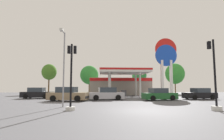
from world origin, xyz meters
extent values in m
plane|color=#56565B|center=(0.00, 0.00, 0.00)|extent=(90.00, 90.00, 0.00)
cube|color=gray|center=(1.31, 25.99, 1.77)|extent=(12.63, 5.63, 3.53)
cube|color=red|center=(1.31, 23.12, 3.18)|extent=(12.63, 0.12, 0.60)
cube|color=white|center=(1.31, 19.34, 4.28)|extent=(8.50, 7.05, 0.35)
cube|color=red|center=(1.31, 19.34, 4.60)|extent=(8.60, 7.15, 0.30)
cylinder|color=silver|center=(-1.24, 17.40, 2.05)|extent=(0.32, 0.32, 4.10)
cylinder|color=silver|center=(3.86, 17.40, 2.05)|extent=(0.32, 0.32, 4.10)
cylinder|color=silver|center=(-1.24, 21.28, 2.05)|extent=(0.32, 0.32, 4.10)
cylinder|color=silver|center=(3.86, 21.28, 2.05)|extent=(0.32, 0.32, 4.10)
cube|color=#4C4C51|center=(1.31, 19.34, 0.55)|extent=(0.90, 0.60, 1.10)
cube|color=white|center=(8.22, 18.98, 3.26)|extent=(0.40, 0.56, 6.52)
cube|color=white|center=(9.89, 18.98, 3.26)|extent=(0.40, 0.56, 6.52)
cylinder|color=blue|center=(9.06, 18.98, 7.41)|extent=(3.94, 0.22, 3.94)
cylinder|color=red|center=(9.06, 19.00, 8.59)|extent=(3.94, 0.22, 3.94)
cube|color=white|center=(9.06, 19.04, 8.00)|extent=(3.62, 0.08, 0.71)
cylinder|color=black|center=(-3.33, 9.71, 0.34)|extent=(0.71, 0.32, 0.68)
cylinder|color=black|center=(-3.57, 11.52, 0.34)|extent=(0.71, 0.32, 0.68)
cylinder|color=black|center=(-0.58, 10.07, 0.34)|extent=(0.71, 0.32, 0.68)
cylinder|color=black|center=(-0.82, 11.88, 0.34)|extent=(0.71, 0.32, 0.68)
cube|color=#B2B2BA|center=(-2.08, 10.80, 0.56)|extent=(4.68, 2.44, 0.81)
cube|color=#2D3842|center=(-1.92, 10.82, 1.27)|extent=(2.33, 1.92, 0.68)
cube|color=black|center=(-4.25, 10.51, 0.45)|extent=(0.36, 1.78, 0.26)
cylinder|color=black|center=(9.32, 10.03, 0.32)|extent=(0.66, 0.29, 0.64)
cylinder|color=black|center=(9.12, 11.74, 0.32)|extent=(0.66, 0.29, 0.64)
cylinder|color=black|center=(11.91, 10.33, 0.32)|extent=(0.66, 0.29, 0.64)
cylinder|color=black|center=(11.71, 12.04, 0.32)|extent=(0.66, 0.29, 0.64)
cube|color=black|center=(10.51, 11.04, 0.53)|extent=(4.38, 2.23, 0.76)
cube|color=#2D3842|center=(10.66, 11.05, 1.19)|extent=(2.17, 1.78, 0.64)
cube|color=black|center=(8.46, 10.80, 0.42)|extent=(0.31, 1.68, 0.24)
cylinder|color=black|center=(-5.06, 9.84, 0.35)|extent=(0.73, 0.36, 0.70)
cylinder|color=black|center=(-5.37, 7.98, 0.35)|extent=(0.73, 0.36, 0.70)
cylinder|color=black|center=(-7.88, 10.32, 0.35)|extent=(0.73, 0.36, 0.70)
cylinder|color=black|center=(-8.19, 8.45, 0.35)|extent=(0.73, 0.36, 0.70)
cube|color=#8C7556|center=(-6.62, 9.15, 0.58)|extent=(4.87, 2.67, 0.83)
cube|color=#2D3842|center=(-6.79, 9.17, 1.31)|extent=(2.45, 2.05, 0.70)
cube|color=black|center=(-4.39, 8.77, 0.46)|extent=(0.44, 1.83, 0.26)
cylinder|color=black|center=(-10.60, 15.30, 0.33)|extent=(0.67, 0.24, 0.67)
cylinder|color=black|center=(-10.62, 13.50, 0.33)|extent=(0.67, 0.24, 0.67)
cylinder|color=black|center=(-13.32, 15.33, 0.33)|extent=(0.67, 0.24, 0.67)
cylinder|color=black|center=(-13.34, 13.53, 0.33)|extent=(0.67, 0.24, 0.67)
cube|color=black|center=(-11.97, 14.41, 0.55)|extent=(4.40, 1.88, 0.79)
cube|color=#2D3842|center=(-12.13, 14.42, 1.24)|extent=(2.10, 1.65, 0.67)
cube|color=black|center=(-9.82, 14.39, 0.44)|extent=(0.14, 1.74, 0.25)
cylinder|color=black|center=(5.77, 10.87, 0.32)|extent=(0.67, 0.32, 0.64)
cylinder|color=black|center=(6.05, 9.17, 0.32)|extent=(0.67, 0.32, 0.64)
cylinder|color=black|center=(3.20, 10.46, 0.32)|extent=(0.67, 0.32, 0.64)
cylinder|color=black|center=(3.47, 8.76, 0.32)|extent=(0.67, 0.32, 0.64)
cube|color=#1E5928|center=(4.62, 9.81, 0.53)|extent=(4.43, 2.41, 0.76)
cube|color=#2D3842|center=(4.47, 9.79, 1.19)|extent=(2.23, 1.86, 0.64)
cube|color=black|center=(6.66, 10.14, 0.42)|extent=(0.38, 1.67, 0.24)
cylinder|color=silver|center=(-4.88, 0.40, 0.13)|extent=(0.68, 0.68, 0.25)
cylinder|color=black|center=(-4.88, 0.40, 2.49)|extent=(0.14, 0.14, 4.49)
cube|color=black|center=(-5.10, 0.56, 4.35)|extent=(0.21, 0.20, 0.57)
sphere|color=red|center=(-5.10, 0.68, 4.53)|extent=(0.15, 0.15, 0.15)
sphere|color=#D89E0C|center=(-5.10, 0.68, 4.35)|extent=(0.15, 0.15, 0.15)
sphere|color=green|center=(-5.10, 0.68, 4.17)|extent=(0.15, 0.15, 0.15)
cube|color=black|center=(-4.66, 0.56, 4.35)|extent=(0.21, 0.20, 0.57)
sphere|color=red|center=(-4.66, 0.68, 4.53)|extent=(0.15, 0.15, 0.15)
sphere|color=#D89E0C|center=(-4.66, 0.68, 4.35)|extent=(0.15, 0.15, 0.15)
sphere|color=green|center=(-4.66, 0.68, 4.17)|extent=(0.15, 0.15, 0.15)
cylinder|color=silver|center=(5.33, -0.30, 0.15)|extent=(0.69, 0.69, 0.30)
cylinder|color=black|center=(5.33, -0.30, 2.68)|extent=(0.14, 0.14, 4.76)
cube|color=black|center=(5.11, -0.14, 4.68)|extent=(0.21, 0.20, 0.57)
sphere|color=red|center=(5.11, -0.01, 4.86)|extent=(0.15, 0.15, 0.15)
sphere|color=#D89E0C|center=(5.11, -0.01, 4.68)|extent=(0.15, 0.15, 0.15)
sphere|color=green|center=(5.11, -0.01, 4.50)|extent=(0.15, 0.15, 0.15)
cylinder|color=brown|center=(-14.92, 30.15, 1.96)|extent=(0.30, 0.30, 3.91)
ellipsoid|color=#437426|center=(-14.92, 30.15, 5.19)|extent=(3.41, 3.41, 3.71)
cylinder|color=brown|center=(-5.63, 31.74, 1.48)|extent=(0.27, 0.27, 2.96)
ellipsoid|color=#318635|center=(-5.63, 31.74, 4.64)|extent=(4.46, 4.46, 4.60)
cylinder|color=brown|center=(6.62, 30.71, 1.59)|extent=(0.39, 0.39, 3.19)
ellipsoid|color=#2A843C|center=(6.62, 30.71, 4.50)|extent=(3.50, 3.50, 3.54)
cylinder|color=brown|center=(15.54, 30.67, 1.61)|extent=(0.25, 0.25, 3.23)
ellipsoid|color=green|center=(15.54, 30.67, 4.98)|extent=(4.66, 4.66, 5.11)
cylinder|color=gray|center=(-5.85, 2.54, 3.12)|extent=(0.12, 0.12, 6.24)
cylinder|color=gray|center=(-5.85, 1.94, 6.14)|extent=(0.09, 1.20, 0.09)
cube|color=beige|center=(-5.85, 1.34, 6.09)|extent=(0.24, 0.44, 0.16)
camera|label=1|loc=(-2.75, -12.48, 1.62)|focal=28.68mm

